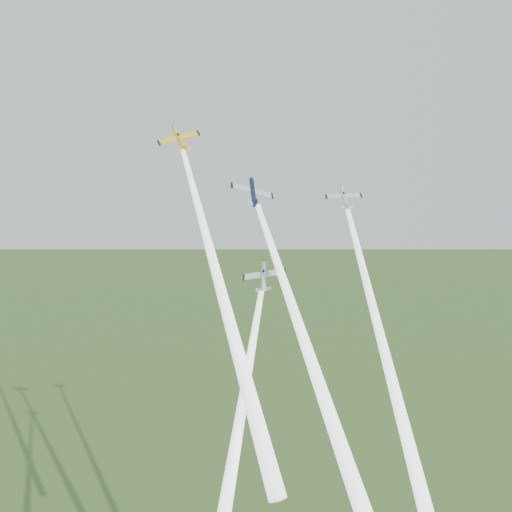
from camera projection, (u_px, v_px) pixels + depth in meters
name	position (u px, v px, depth m)	size (l,w,h in m)	color
plane_yellow	(180.00, 139.00, 119.60)	(8.23, 8.16, 1.29)	yellow
smoke_trail_yellow	(222.00, 294.00, 99.82)	(2.51, 2.51, 64.03)	white
plane_navy	(253.00, 192.00, 111.84)	(8.17, 8.11, 1.28)	#0E193E
smoke_trail_navy	(307.00, 350.00, 94.06)	(2.51, 2.51, 56.98)	white
plane_silver_right	(344.00, 197.00, 119.03)	(7.00, 6.94, 1.10)	silver
smoke_trail_silver_right	(394.00, 387.00, 95.83)	(2.51, 2.51, 70.81)	white
plane_silver_low	(264.00, 276.00, 106.15)	(7.43, 7.37, 1.16)	silver
smoke_trail_silver_low	(232.00, 464.00, 87.35)	(2.51, 2.51, 56.85)	white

